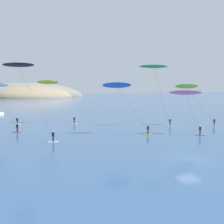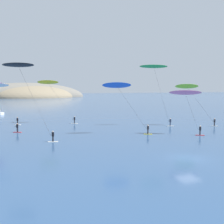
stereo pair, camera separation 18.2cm
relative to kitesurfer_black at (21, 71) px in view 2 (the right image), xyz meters
The scene contains 8 objects.
ground_plane 26.87m from the kitesurfer_black, 42.05° to the right, with size 600.00×600.00×0.00m, color #2D4C75.
headland_island 177.54m from the kitesurfer_black, 87.25° to the left, with size 88.28×51.83×22.13m.
kitesurfer_black is the anchor object (origin of this frame).
kitesurfer_lime 34.44m from the kitesurfer_black, 10.89° to the left, with size 8.68×4.55×9.00m.
kitesurfer_green 27.90m from the kitesurfer_black, 17.32° to the left, with size 7.46×2.53×12.94m.
kitesurfer_blue 16.30m from the kitesurfer_black, ahead, with size 8.71×3.26×9.20m.
kitesurfer_pink 27.33m from the kitesurfer_black, ahead, with size 5.80×3.78×7.86m.
kitesurfer_yellow 21.08m from the kitesurfer_black, 72.15° to the left, with size 8.76×4.46×9.87m.
Camera 2 is at (-18.97, -27.85, 8.47)m, focal length 45.00 mm.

